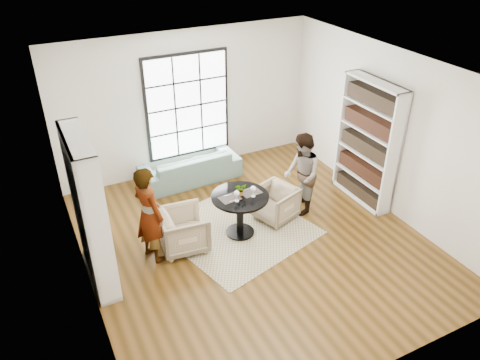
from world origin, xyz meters
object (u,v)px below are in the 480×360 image
armchair_left (184,230)px  armchair_right (275,203)px  person_right (302,174)px  flower_centerpiece (240,189)px  wine_glass_left (237,194)px  wine_glass_right (253,189)px  person_left (149,215)px  pedestal_table (240,206)px  sofa (190,167)px

armchair_left → armchair_right: size_ratio=1.11×
person_right → flower_centerpiece: 1.33m
person_right → wine_glass_left: bearing=-60.1°
person_right → wine_glass_right: person_right is taller
person_left → wine_glass_right: bearing=-116.0°
pedestal_table → flower_centerpiece: size_ratio=4.54×
flower_centerpiece → wine_glass_left: bearing=-133.2°
armchair_right → person_right: 0.72m
flower_centerpiece → person_right: bearing=5.2°
sofa → armchair_left: (-0.92, -2.07, 0.05)m
person_left → flower_centerpiece: bearing=-111.6°
pedestal_table → person_right: bearing=6.1°
sofa → armchair_right: armchair_right is taller
wine_glass_right → armchair_right: bearing=23.5°
wine_glass_left → flower_centerpiece: flower_centerpiece is taller
sofa → person_right: 2.51m
armchair_left → person_left: 0.73m
wine_glass_left → wine_glass_right: (0.31, 0.01, -0.00)m
person_right → wine_glass_right: 1.19m
wine_glass_left → wine_glass_right: size_ratio=1.00×
armchair_right → flower_centerpiece: 0.97m
sofa → person_left: 2.60m
pedestal_table → person_left: bearing=177.3°
pedestal_table → armchair_right: 0.84m
armchair_right → person_right: person_right is taller
pedestal_table → sofa: 2.17m
armchair_left → person_left: size_ratio=0.46×
pedestal_table → armchair_right: (0.79, 0.14, -0.25)m
pedestal_table → armchair_left: (-1.02, 0.07, -0.22)m
armchair_left → person_left: person_left is taller
person_right → flower_centerpiece: person_right is taller
sofa → armchair_right: bearing=112.0°
armchair_left → wine_glass_left: bearing=-96.6°
sofa → person_left: size_ratio=1.24×
pedestal_table → armchair_right: pedestal_table is taller
armchair_left → armchair_right: bearing=-81.9°
armchair_right → wine_glass_left: bearing=-92.3°
armchair_right → armchair_left: bearing=-106.5°
armchair_right → wine_glass_left: 1.13m
sofa → person_left: person_left is taller
sofa → wine_glass_right: 2.37m
armchair_right → person_left: 2.41m
armchair_right → wine_glass_right: (-0.60, -0.26, 0.61)m
person_left → person_right: size_ratio=1.06×
sofa → armchair_right: size_ratio=2.96×
armchair_left → wine_glass_right: wine_glass_right is taller
wine_glass_right → flower_centerpiece: (-0.17, 0.14, -0.04)m
pedestal_table → wine_glass_right: wine_glass_right is taller
pedestal_table → sofa: size_ratio=0.47×
armchair_right → wine_glass_left: (-0.91, -0.27, 0.61)m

